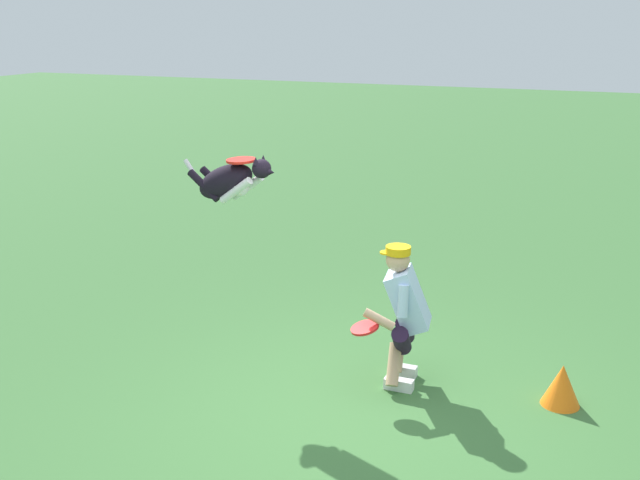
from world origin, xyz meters
name	(u,v)px	position (x,y,z in m)	size (l,w,h in m)	color
ground_plane	(349,418)	(0.00, 0.00, 0.00)	(60.00, 60.00, 0.00)	#396934
person	(403,311)	(-0.23, -0.78, 0.70)	(0.56, 0.66, 1.29)	silver
dog	(230,181)	(1.37, -0.59, 1.78)	(1.03, 0.40, 0.52)	black
frisbee_flying	(241,160)	(1.22, -0.54, 1.99)	(0.27, 0.27, 0.02)	red
frisbee_held	(365,328)	(0.04, -0.49, 0.61)	(0.25, 0.25, 0.02)	red
training_cone	(562,385)	(-1.61, -0.90, 0.18)	(0.33, 0.33, 0.37)	orange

